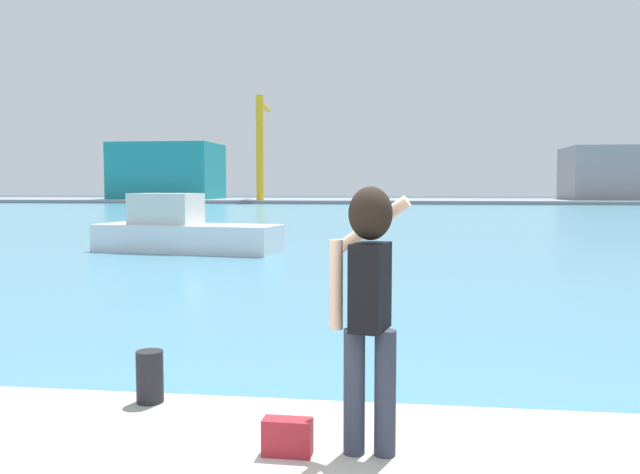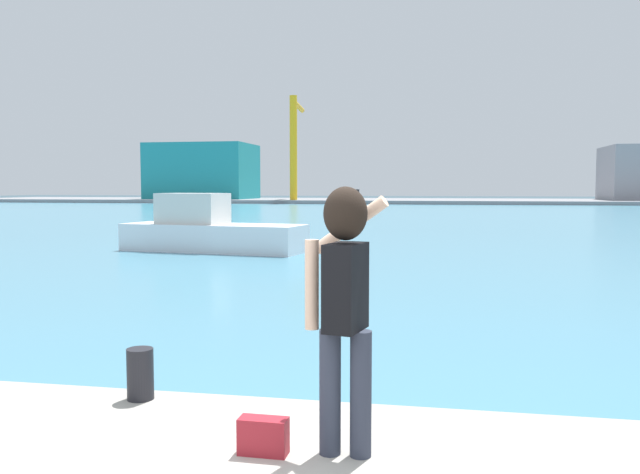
{
  "view_description": "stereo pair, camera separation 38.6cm",
  "coord_description": "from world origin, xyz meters",
  "views": [
    {
      "loc": [
        0.97,
        -3.21,
        2.29
      ],
      "look_at": [
        0.03,
        3.76,
        1.76
      ],
      "focal_mm": 36.97,
      "sensor_mm": 36.0,
      "label": 1
    },
    {
      "loc": [
        1.35,
        -3.15,
        2.29
      ],
      "look_at": [
        0.03,
        3.76,
        1.76
      ],
      "focal_mm": 36.97,
      "sensor_mm": 36.0,
      "label": 2
    }
  ],
  "objects": [
    {
      "name": "ground_plane",
      "position": [
        0.0,
        50.0,
        0.0
      ],
      "size": [
        220.0,
        220.0,
        0.0
      ],
      "primitive_type": "plane",
      "color": "#334751"
    },
    {
      "name": "harbor_water",
      "position": [
        0.0,
        52.0,
        0.01
      ],
      "size": [
        140.0,
        100.0,
        0.02
      ],
      "primitive_type": "cube",
      "color": "teal",
      "rests_on": "ground_plane"
    },
    {
      "name": "far_shore_dock",
      "position": [
        0.0,
        92.0,
        0.24
      ],
      "size": [
        140.0,
        20.0,
        0.49
      ],
      "primitive_type": "cube",
      "color": "gray",
      "rests_on": "ground_plane"
    },
    {
      "name": "person_photographer",
      "position": [
        0.72,
        0.97,
        1.62
      ],
      "size": [
        0.53,
        0.57,
        1.74
      ],
      "rotation": [
        0.0,
        0.0,
        1.36
      ],
      "color": "#2D3342",
      "rests_on": "quay_promenade"
    },
    {
      "name": "handbag",
      "position": [
        0.21,
        0.88,
        0.68
      ],
      "size": [
        0.32,
        0.15,
        0.24
      ],
      "primitive_type": "cube",
      "rotation": [
        0.0,
        0.0,
        -0.02
      ],
      "color": "maroon",
      "rests_on": "quay_promenade"
    },
    {
      "name": "harbor_bollard",
      "position": [
        -1.08,
        1.77,
        0.77
      ],
      "size": [
        0.22,
        0.22,
        0.42
      ],
      "primitive_type": "cylinder",
      "color": "black",
      "rests_on": "quay_promenade"
    },
    {
      "name": "boat_moored",
      "position": [
        -6.86,
        18.92,
        0.73
      ],
      "size": [
        6.74,
        2.97,
        2.04
      ],
      "rotation": [
        0.0,
        0.0,
        -0.15
      ],
      "color": "white",
      "rests_on": "harbor_water"
    },
    {
      "name": "warehouse_left",
      "position": [
        -34.76,
        91.68,
        4.59
      ],
      "size": [
        14.83,
        11.07,
        8.2
      ],
      "primitive_type": "cube",
      "color": "teal",
      "rests_on": "far_shore_dock"
    },
    {
      "name": "warehouse_right",
      "position": [
        30.24,
        93.68,
        4.15
      ],
      "size": [
        14.69,
        10.95,
        7.33
      ],
      "primitive_type": "cube",
      "color": "gray",
      "rests_on": "far_shore_dock"
    },
    {
      "name": "port_crane",
      "position": [
        -19.07,
        85.51,
        9.17
      ],
      "size": [
        1.89,
        10.94,
        14.03
      ],
      "color": "yellow",
      "rests_on": "far_shore_dock"
    }
  ]
}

